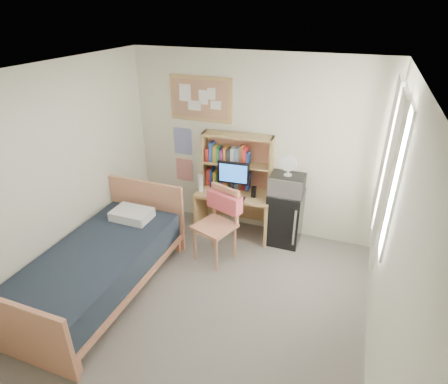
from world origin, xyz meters
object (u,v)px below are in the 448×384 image
(monitor, at_px, (233,179))
(speaker_right, at_px, (254,192))
(mini_fridge, at_px, (285,217))
(microwave, at_px, (287,184))
(speaker_left, at_px, (213,186))
(bulletin_board, at_px, (201,99))
(bed, at_px, (100,270))
(desk_chair, at_px, (215,226))
(desk, at_px, (234,213))
(desk_fan, at_px, (289,166))

(monitor, xyz_separation_m, speaker_right, (0.30, 0.02, -0.16))
(monitor, bearing_deg, mini_fridge, 3.74)
(mini_fridge, distance_m, microwave, 0.53)
(speaker_left, bearing_deg, bulletin_board, 127.31)
(monitor, bearing_deg, bed, -125.78)
(bulletin_board, height_order, bed, bulletin_board)
(desk_chair, bearing_deg, desk, 107.19)
(desk, height_order, desk_chair, desk_chair)
(mini_fridge, bearing_deg, speaker_right, -170.02)
(desk_chair, distance_m, bed, 1.51)
(bulletin_board, bearing_deg, desk, -24.84)
(microwave, bearing_deg, speaker_left, -174.62)
(bulletin_board, bearing_deg, speaker_right, -19.45)
(mini_fridge, bearing_deg, speaker_left, -173.54)
(monitor, xyz_separation_m, speaker_left, (-0.30, -0.02, -0.16))
(speaker_right, bearing_deg, bed, -132.08)
(desk_chair, distance_m, desk_fan, 1.27)
(desk_chair, distance_m, microwave, 1.14)
(bulletin_board, xyz_separation_m, speaker_right, (0.92, -0.32, -1.16))
(desk, height_order, monitor, monitor)
(bulletin_board, xyz_separation_m, bed, (-0.46, -2.07, -1.62))
(speaker_right, height_order, microwave, microwave)
(desk_chair, height_order, speaker_right, desk_chair)
(speaker_right, distance_m, desk_fan, 0.63)
(bulletin_board, bearing_deg, bed, -102.45)
(monitor, bearing_deg, speaker_left, 180.00)
(bulletin_board, relative_size, desk, 0.86)
(bulletin_board, distance_m, desk_fan, 1.57)
(bulletin_board, distance_m, bed, 2.67)
(desk, height_order, bed, desk)
(speaker_right, bearing_deg, monitor, 180.00)
(desk, height_order, desk_fan, desk_fan)
(desk_chair, relative_size, mini_fridge, 1.29)
(desk_chair, xyz_separation_m, monitor, (0.03, 0.64, 0.41))
(desk, height_order, microwave, microwave)
(desk, distance_m, bed, 2.08)
(desk, relative_size, monitor, 2.26)
(desk_chair, distance_m, monitor, 0.76)
(desk, bearing_deg, desk_chair, -96.07)
(desk, xyz_separation_m, speaker_right, (0.30, -0.04, 0.42))
(bulletin_board, height_order, desk_chair, bulletin_board)
(microwave, relative_size, desk_fan, 1.68)
(bulletin_board, xyz_separation_m, desk_chair, (0.59, -0.99, -1.41))
(desk, relative_size, speaker_left, 6.93)
(mini_fridge, distance_m, bed, 2.58)
(monitor, distance_m, speaker_right, 0.34)
(bed, xyz_separation_m, monitor, (1.07, 1.72, 0.62))
(bulletin_board, bearing_deg, monitor, -29.11)
(bulletin_board, bearing_deg, microwave, -10.93)
(monitor, bearing_deg, desk_fan, 2.24)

